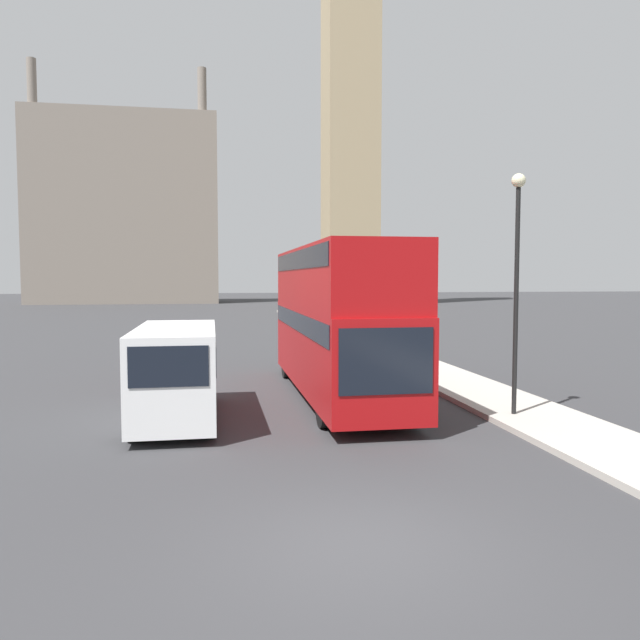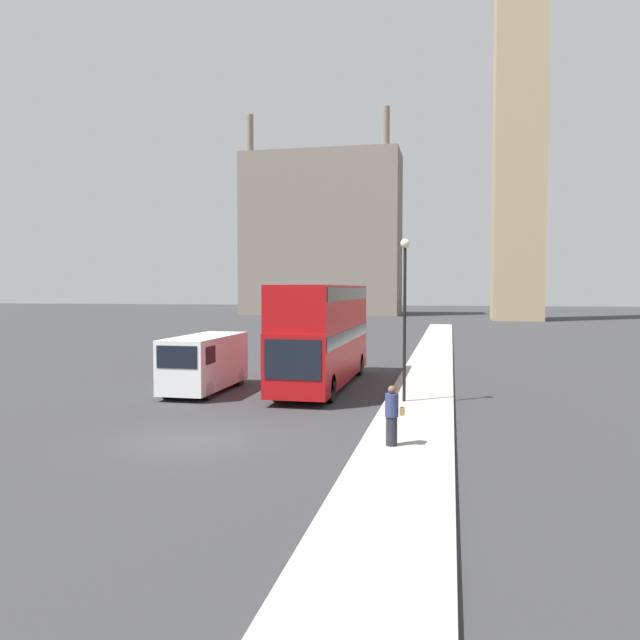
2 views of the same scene
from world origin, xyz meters
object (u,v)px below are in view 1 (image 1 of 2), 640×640
(clock_tower, at_px, (350,30))
(street_lamp, at_px, (517,259))
(red_double_decker_bus, at_px, (336,314))
(white_van, at_px, (176,371))

(clock_tower, distance_m, street_lamp, 76.36)
(red_double_decker_bus, bearing_deg, street_lamp, -44.36)
(red_double_decker_bus, distance_m, white_van, 5.54)
(clock_tower, xyz_separation_m, red_double_decker_bus, (-14.76, -64.39, -34.06))
(red_double_decker_bus, xyz_separation_m, street_lamp, (3.96, -3.88, 1.61))
(clock_tower, bearing_deg, street_lamp, -98.99)
(red_double_decker_bus, relative_size, white_van, 1.99)
(white_van, distance_m, street_lamp, 9.23)
(red_double_decker_bus, height_order, street_lamp, street_lamp)
(red_double_decker_bus, relative_size, street_lamp, 1.82)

